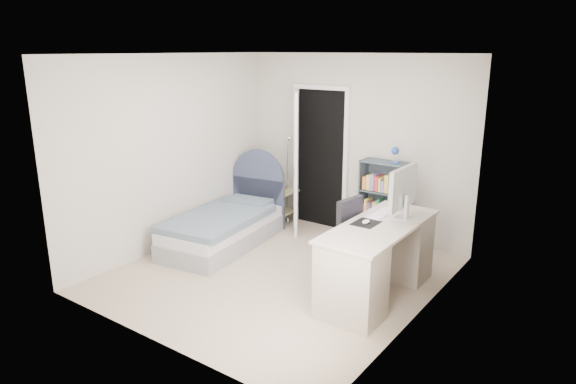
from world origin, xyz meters
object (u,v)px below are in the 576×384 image
Objects in this scene: nightstand at (280,197)px; office_chair at (358,240)px; bed at (226,225)px; bookcase at (384,207)px; desk at (379,257)px; floor_lamp at (288,187)px.

nightstand is 2.37m from office_chair.
nightstand is at bearing 86.66° from bed.
office_chair is (2.06, -0.14, 0.29)m from bed.
bookcase is 0.81× the size of desk.
floor_lamp is at bearing 144.35° from office_chair.
desk is (0.62, -1.42, -0.07)m from bookcase.
desk reaches higher than nightstand.
bookcase reaches higher than office_chair.
desk is at bearing -66.33° from bookcase.
desk is (2.35, -0.20, 0.18)m from bed.
nightstand is at bearing 149.58° from desk.
nightstand is 2.64m from desk.
bookcase reaches higher than bed.
bookcase is 1.55m from desk.
floor_lamp reaches higher than bed.
desk reaches higher than bookcase.
bed is 1.48× the size of floor_lamp.
floor_lamp is 1.58m from bookcase.
bookcase is at bearing 103.83° from office_chair.
bed is 1.19× the size of desk.
desk reaches higher than floor_lamp.
bed is 1.15m from nightstand.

